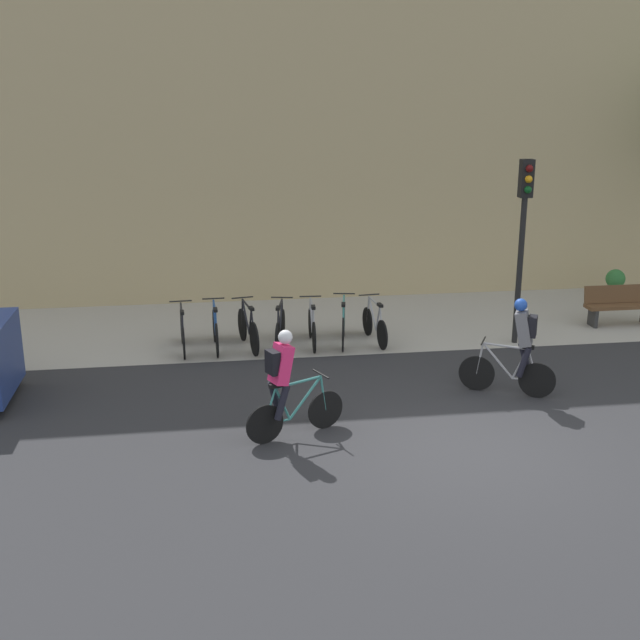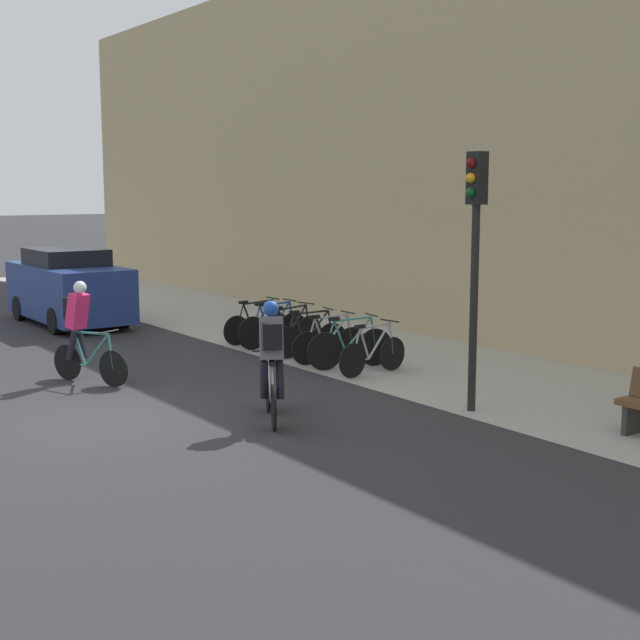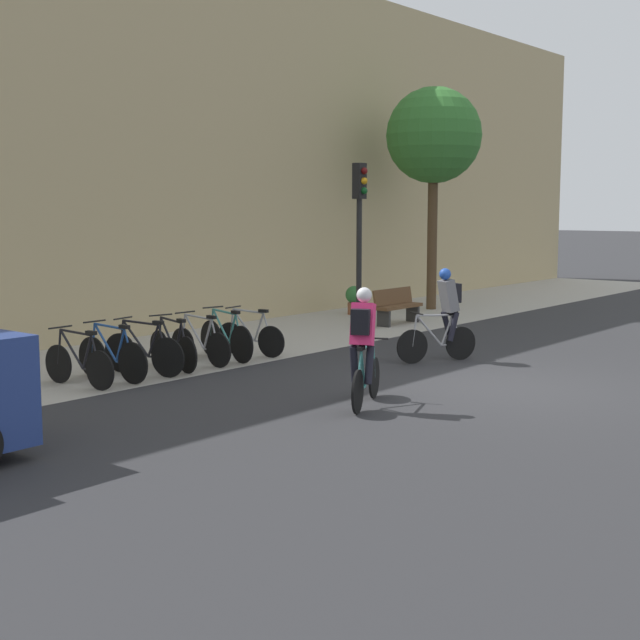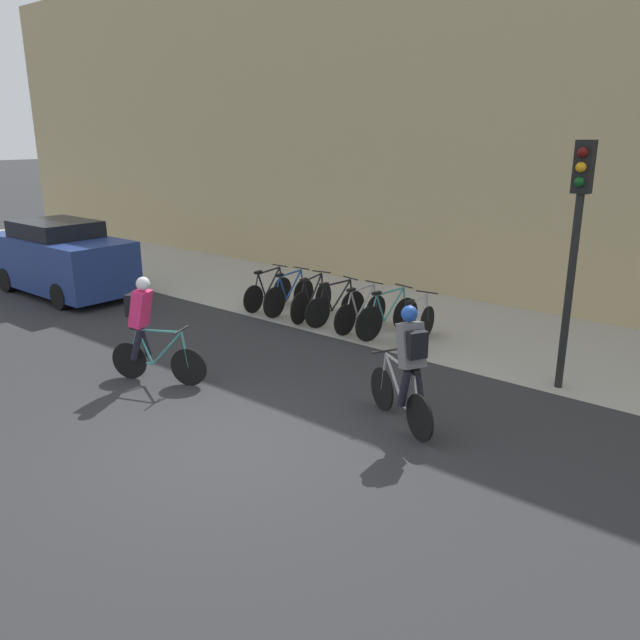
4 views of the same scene
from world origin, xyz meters
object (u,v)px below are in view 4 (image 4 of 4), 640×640
Objects in this scene: parked_bike_5 at (388,316)px; parked_bike_6 at (417,324)px; cyclist_pink at (145,326)px; cyclist_grey at (408,365)px; parked_bike_4 at (361,312)px; parked_bike_0 at (268,292)px; parked_bike_2 at (312,300)px; traffic_light_pole at (577,223)px; parked_car at (61,259)px; parked_bike_3 at (335,306)px; parked_bike_1 at (289,295)px.

parked_bike_5 reaches higher than parked_bike_6.
cyclist_pink is 4.37m from cyclist_grey.
cyclist_grey is 1.06× the size of parked_bike_4.
parked_bike_0 is at bearing -180.00° from parked_bike_4.
parked_bike_0 reaches higher than parked_bike_6.
parked_bike_2 is at bearing -179.99° from parked_bike_5.
traffic_light_pole is 12.19m from parked_car.
cyclist_pink reaches higher than parked_bike_5.
traffic_light_pole is (2.94, -0.47, 2.26)m from parked_bike_6.
parked_bike_5 reaches higher than parked_bike_4.
parked_bike_2 reaches higher than parked_bike_4.
cyclist_pink is 1.09× the size of parked_bike_3.
parked_bike_1 is 1.04× the size of parked_bike_4.
parked_bike_0 is at bearing -179.92° from parked_bike_1.
cyclist_pink reaches higher than parked_bike_6.
parked_bike_0 is at bearing 25.16° from parked_car.
cyclist_pink is 1.00× the size of cyclist_grey.
parked_bike_2 is 2.67m from parked_bike_6.
traffic_light_pole reaches higher than parked_bike_0.
parked_bike_2 is 0.66m from parked_bike_3.
parked_bike_1 is at bearing 180.00° from parked_bike_3.
parked_bike_1 is at bearing 179.98° from parked_bike_2.
parked_bike_2 is 6.75m from parked_car.
cyclist_pink is at bearing -142.75° from traffic_light_pole.
parked_bike_4 is at bearing -179.92° from parked_bike_5.
parked_bike_1 is (0.67, 0.00, 0.02)m from parked_bike_0.
parked_bike_6 is (1.34, -0.00, -0.01)m from parked_bike_4.
parked_bike_5 is at bearing 0.01° from parked_bike_3.
parked_bike_3 is at bearing 0.03° from parked_bike_0.
traffic_light_pole is (5.61, -0.47, 2.23)m from parked_bike_2.
parked_bike_5 is at bearing 172.63° from traffic_light_pole.
parked_bike_5 is 0.67m from parked_bike_6.
parked_bike_4 is at bearing 0.00° from parked_bike_0.
parked_bike_3 is 0.97× the size of parked_bike_4.
parked_bike_3 is (2.00, 0.00, 0.00)m from parked_bike_0.
parked_car is (-5.65, -2.34, 0.49)m from parked_bike_1.
parked_bike_5 is 8.65m from parked_car.
parked_bike_3 is 0.37× the size of parked_car.
parked_car is at bearing -159.68° from parked_bike_2.
parked_bike_3 is at bearing 139.41° from cyclist_grey.
cyclist_grey is 1.02× the size of parked_bike_1.
parked_bike_2 is 1.06× the size of parked_bike_6.
parked_bike_1 is 0.67m from parked_bike_2.
parked_bike_0 is 1.04× the size of parked_bike_3.
parked_bike_3 is (0.35, 4.49, -0.55)m from cyclist_pink.
cyclist_grey is (4.20, 1.19, 0.00)m from cyclist_pink.
parked_bike_1 is at bearing 22.51° from parked_car.
cyclist_grey is 1.05× the size of parked_bike_0.
cyclist_pink is 6.97m from parked_car.
parked_bike_3 is at bearing -179.99° from parked_bike_5.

